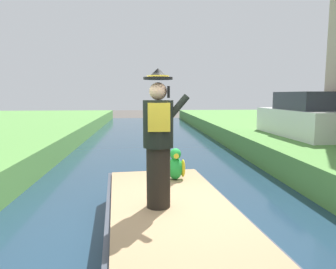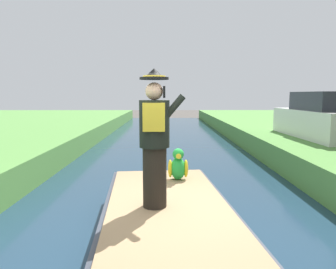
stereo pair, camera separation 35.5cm
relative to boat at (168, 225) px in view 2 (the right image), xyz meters
name	(u,v)px [view 2 (the right image)]	position (x,y,z in m)	size (l,w,h in m)	color
ground_plane	(168,251)	(0.00, 0.03, -0.40)	(80.00, 80.00, 0.00)	#4C4742
canal_water	(168,248)	(0.00, 0.03, -0.35)	(5.99, 48.00, 0.10)	#1E384C
boat	(168,225)	(0.00, 0.00, 0.00)	(2.15, 4.34, 0.61)	#333842
person_pirate	(155,139)	(-0.18, -0.09, 1.23)	(0.61, 0.42, 1.85)	black
parrot_plush	(178,166)	(0.19, 1.26, 0.55)	(0.36, 0.34, 0.57)	green
parked_car_white	(322,118)	(5.15, 6.05, 1.04)	(1.85, 4.06, 1.50)	white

